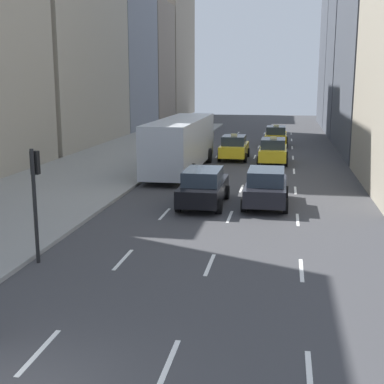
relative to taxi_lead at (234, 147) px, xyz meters
name	(u,v)px	position (x,y,z in m)	size (l,w,h in m)	color
sidewalk_left	(110,163)	(-8.20, -3.43, -0.81)	(8.00, 66.00, 0.15)	gray
lane_markings	(246,178)	(1.40, -7.43, -0.87)	(5.72, 56.00, 0.01)	white
building_row_left	(92,25)	(-15.20, 13.34, 9.91)	(6.00, 84.74, 27.34)	slate
taxi_lead	(234,147)	(0.00, 0.00, 0.00)	(2.02, 4.40, 1.87)	yellow
taxi_second	(276,136)	(2.80, 8.39, 0.00)	(2.02, 4.40, 1.87)	yellow
taxi_third	(273,151)	(2.80, -1.43, 0.00)	(2.02, 4.40, 1.87)	yellow
sedan_black_near	(266,187)	(2.80, -14.12, -0.01)	(2.02, 4.51, 1.71)	black
sedan_silver_behind	(203,187)	(0.00, -14.57, -0.01)	(2.02, 4.68, 1.71)	black
city_bus	(181,143)	(-2.81, -5.46, 0.91)	(2.80, 11.61, 3.25)	#B7BCC1
traffic_light_pole	(35,187)	(-3.95, -23.05, 1.53)	(0.24, 0.42, 3.60)	black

